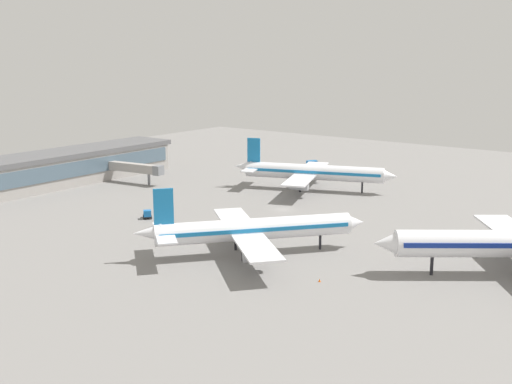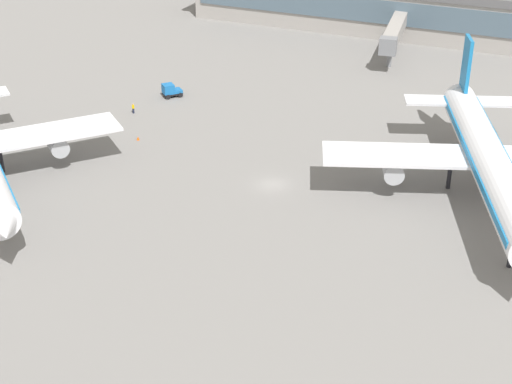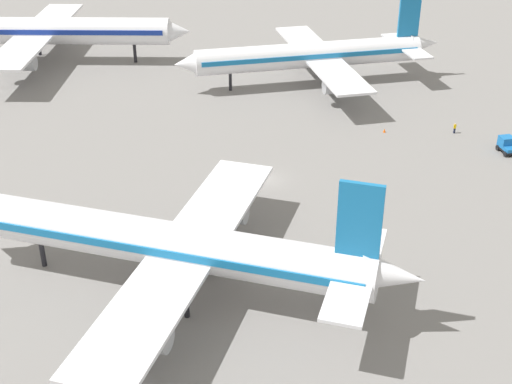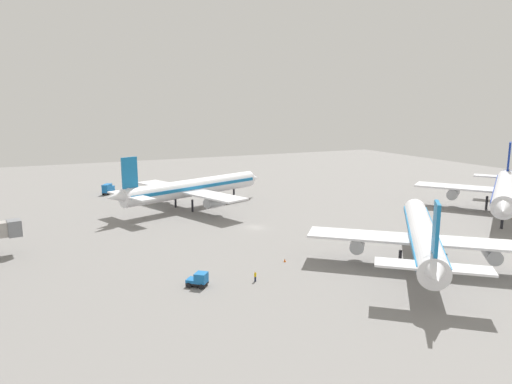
% 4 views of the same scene
% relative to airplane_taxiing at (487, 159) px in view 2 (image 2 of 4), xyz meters
% --- Properties ---
extents(ground, '(288.00, 288.00, 0.00)m').
position_rel_airplane_taxiing_xyz_m(ground, '(26.27, 7.19, -5.72)').
color(ground, gray).
extents(terminal_building, '(77.40, 17.30, 10.77)m').
position_rel_airplane_taxiing_xyz_m(terminal_building, '(37.61, -70.75, -0.23)').
color(terminal_building, '#9E9993').
rests_on(terminal_building, ground).
extents(airplane_taxiing, '(41.00, 49.76, 15.74)m').
position_rel_airplane_taxiing_xyz_m(airplane_taxiing, '(0.00, 0.00, 0.00)').
color(airplane_taxiing, white).
rests_on(airplane_taxiing, ground).
extents(baggage_tug, '(3.65, 3.74, 2.30)m').
position_rel_airplane_taxiing_xyz_m(baggage_tug, '(54.94, -15.94, -4.57)').
color(baggage_tug, black).
rests_on(baggage_tug, ground).
extents(ground_crew_worker, '(0.55, 0.48, 1.67)m').
position_rel_airplane_taxiing_xyz_m(ground_crew_worker, '(56.79, -6.96, -4.87)').
color(ground_crew_worker, '#1E2338').
rests_on(ground_crew_worker, ground).
extents(jet_bridge, '(5.91, 22.08, 6.74)m').
position_rel_airplane_taxiing_xyz_m(jet_bridge, '(25.90, -51.90, -0.58)').
color(jet_bridge, '#9E9993').
rests_on(jet_bridge, ground).
extents(safety_cone_mid_apron, '(0.44, 0.44, 0.60)m').
position_rel_airplane_taxiing_xyz_m(safety_cone_mid_apron, '(50.40, 1.96, -5.42)').
color(safety_cone_mid_apron, '#EA590C').
rests_on(safety_cone_mid_apron, ground).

